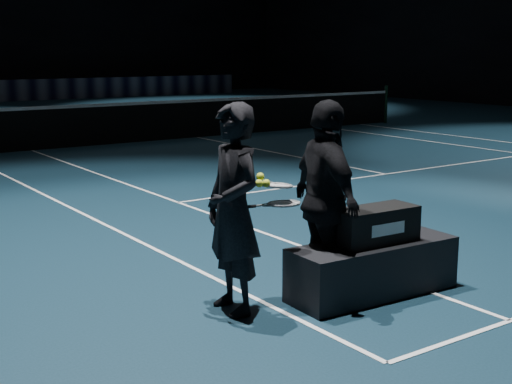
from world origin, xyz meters
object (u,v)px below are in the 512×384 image
Objects in this scene: player_bench at (373,269)px; player_a at (233,209)px; tennis_balls at (262,181)px; player_b at (326,201)px; racket_bag at (374,225)px; racket_upper at (276,185)px; racket_lower at (284,203)px.

player_a is at bearing 165.94° from player_bench.
tennis_balls reaches higher than player_bench.
racket_bag is at bearing -102.41° from player_b.
racket_upper is 0.16m from tennis_balls.
player_a is 0.33m from tennis_balls.
racket_upper is at bearing 141.34° from racket_lower.
player_b is 14.40× the size of tennis_balls.
racket_upper is at bearing 85.98° from player_a.
player_b is 0.40m from racket_lower.
player_a is 14.40× the size of tennis_balls.
player_b is 0.48m from racket_upper.
player_a is 0.45m from racket_lower.
player_bench is 2.00× the size of racket_bag.
player_b reaches higher than tennis_balls.
player_a reaches higher than racket_bag.
racket_upper is at bearing 1.29° from tennis_balls.
racket_lower reaches higher than racket_bag.
racket_bag is at bearing -6.86° from racket_lower.
racket_lower is at bearing 90.72° from player_b.
racket_upper is (-0.83, 0.32, 0.79)m from player_bench.
tennis_balls is (-0.98, 0.32, 0.44)m from racket_bag.
player_bench is 0.39m from racket_bag.
player_b is at bearing -12.76° from tennis_balls.
player_b is at bearing -9.08° from racket_upper.
racket_bag is 0.97m from racket_upper.
player_bench is at bearing -6.86° from racket_lower.
player_b reaches higher than racket_bag.
racket_upper reaches higher than racket_lower.
player_bench is 13.15× the size of tennis_balls.
player_bench is at bearing -13.04° from racket_upper.
player_b is (-0.40, 0.19, 0.23)m from racket_bag.
player_bench is 1.19m from racket_upper.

